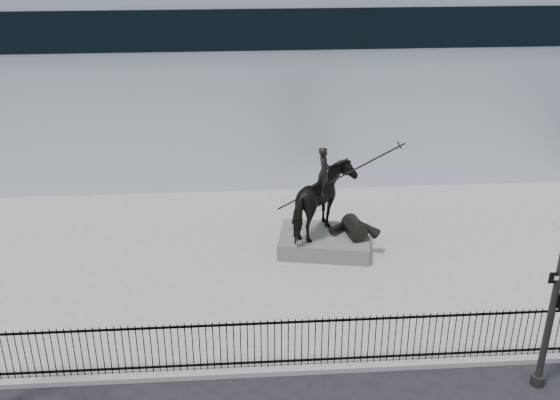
{
  "coord_description": "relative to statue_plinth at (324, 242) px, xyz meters",
  "views": [
    {
      "loc": [
        -0.72,
        -12.89,
        11.59
      ],
      "look_at": [
        0.64,
        6.0,
        2.89
      ],
      "focal_mm": 42.0,
      "sensor_mm": 36.0,
      "label": 1
    }
  ],
  "objects": [
    {
      "name": "equestrian_statue",
      "position": [
        0.06,
        -0.01,
        1.55
      ],
      "size": [
        4.01,
        2.87,
        3.45
      ],
      "rotation": [
        0.0,
        0.0,
        -0.19
      ],
      "color": "black",
      "rests_on": "statue_plinth"
    },
    {
      "name": "plaza",
      "position": [
        -2.36,
        -0.62,
        -0.37
      ],
      "size": [
        30.0,
        12.0,
        0.15
      ],
      "primitive_type": "cube",
      "color": "gray",
      "rests_on": "ground"
    },
    {
      "name": "picket_fence",
      "position": [
        -2.36,
        -6.37,
        0.45
      ],
      "size": [
        22.1,
        0.1,
        1.5
      ],
      "color": "black",
      "rests_on": "plaza"
    },
    {
      "name": "building",
      "position": [
        -2.36,
        12.38,
        4.05
      ],
      "size": [
        44.0,
        14.0,
        9.0
      ],
      "primitive_type": "cube",
      "color": "silver",
      "rests_on": "ground"
    },
    {
      "name": "statue_plinth",
      "position": [
        0.0,
        0.0,
        0.0
      ],
      "size": [
        3.53,
        2.74,
        0.6
      ],
      "primitive_type": "cube",
      "rotation": [
        0.0,
        0.0,
        -0.19
      ],
      "color": "#5C5854",
      "rests_on": "plaza"
    }
  ]
}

